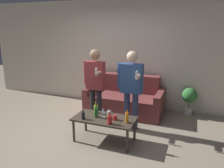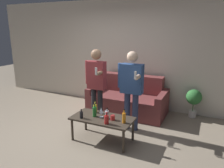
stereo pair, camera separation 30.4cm
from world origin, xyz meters
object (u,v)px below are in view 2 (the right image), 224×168
at_px(couch, 128,100).
at_px(coffee_table, 102,120).
at_px(bottle_orange, 95,112).
at_px(person_standing_left, 96,80).
at_px(person_standing_right, 131,85).

xyz_separation_m(couch, coffee_table, (0.07, -1.49, 0.08)).
xyz_separation_m(coffee_table, bottle_orange, (-0.15, -0.01, 0.14)).
distance_m(bottle_orange, person_standing_left, 0.81).
bearing_deg(bottle_orange, person_standing_right, 55.70).
bearing_deg(coffee_table, bottle_orange, -175.74).
bearing_deg(person_standing_right, person_standing_left, -177.58).
distance_m(person_standing_left, person_standing_right, 0.76).
height_order(couch, person_standing_right, person_standing_right).
bearing_deg(person_standing_left, couch, 66.14).
relative_size(bottle_orange, person_standing_left, 0.15).
xyz_separation_m(coffee_table, person_standing_left, (-0.46, 0.62, 0.55)).
height_order(bottle_orange, person_standing_right, person_standing_right).
xyz_separation_m(bottle_orange, person_standing_left, (-0.31, 0.63, 0.41)).
height_order(coffee_table, bottle_orange, bottle_orange).
xyz_separation_m(couch, person_standing_left, (-0.39, -0.87, 0.63)).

